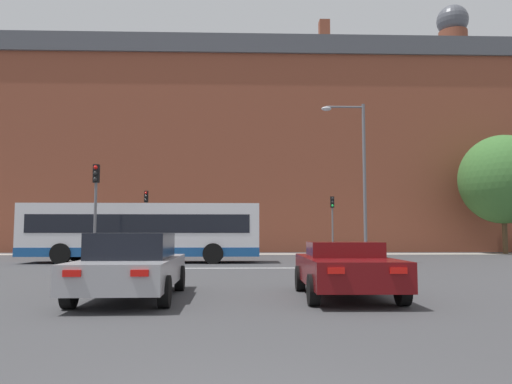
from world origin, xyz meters
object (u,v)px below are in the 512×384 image
(traffic_light_far_left, at_px, (146,212))
(car_roadster_right, at_px, (345,269))
(car_saloon_left, at_px, (132,265))
(traffic_light_far_right, at_px, (332,215))
(street_lamp_junction, at_px, (357,166))
(bus_crossing_lead, at_px, (143,231))
(traffic_light_near_left, at_px, (96,198))
(pedestrian_waiting, at_px, (202,239))

(traffic_light_far_left, bearing_deg, car_roadster_right, -68.95)
(car_saloon_left, height_order, traffic_light_far_right, traffic_light_far_right)
(car_saloon_left, bearing_deg, street_lamp_junction, 56.48)
(bus_crossing_lead, height_order, traffic_light_near_left, traffic_light_near_left)
(car_roadster_right, xyz_separation_m, bus_crossing_lead, (-7.37, 14.03, 0.92))
(car_saloon_left, xyz_separation_m, traffic_light_far_left, (-4.12, 23.35, 2.22))
(car_roadster_right, xyz_separation_m, traffic_light_near_left, (-8.73, 10.38, 2.34))
(street_lamp_junction, bearing_deg, traffic_light_near_left, -167.63)
(car_roadster_right, bearing_deg, street_lamp_junction, 76.30)
(traffic_light_far_left, xyz_separation_m, street_lamp_junction, (12.40, -10.26, 1.86))
(car_roadster_right, bearing_deg, pedestrian_waiting, 102.90)
(traffic_light_near_left, bearing_deg, street_lamp_junction, 12.37)
(car_saloon_left, relative_size, street_lamp_junction, 0.62)
(car_saloon_left, distance_m, street_lamp_junction, 16.01)
(traffic_light_far_right, relative_size, pedestrian_waiting, 2.28)
(car_roadster_right, distance_m, traffic_light_near_left, 13.76)
(traffic_light_far_right, relative_size, street_lamp_junction, 0.52)
(car_saloon_left, bearing_deg, bus_crossing_lead, 98.96)
(car_saloon_left, height_order, street_lamp_junction, street_lamp_junction)
(traffic_light_far_left, height_order, traffic_light_near_left, traffic_light_near_left)
(car_saloon_left, relative_size, bus_crossing_lead, 0.42)
(car_roadster_right, distance_m, traffic_light_far_right, 24.34)
(traffic_light_far_left, bearing_deg, car_saloon_left, -79.99)
(car_roadster_right, height_order, street_lamp_junction, street_lamp_junction)
(car_roadster_right, height_order, bus_crossing_lead, bus_crossing_lead)
(traffic_light_far_right, height_order, pedestrian_waiting, traffic_light_far_right)
(street_lamp_junction, bearing_deg, pedestrian_waiting, 126.30)
(bus_crossing_lead, bearing_deg, traffic_light_near_left, -20.34)
(traffic_light_far_left, bearing_deg, pedestrian_waiting, 21.73)
(bus_crossing_lead, distance_m, traffic_light_far_right, 15.22)
(bus_crossing_lead, relative_size, street_lamp_junction, 1.48)
(traffic_light_near_left, bearing_deg, bus_crossing_lead, 69.66)
(traffic_light_far_right, bearing_deg, car_saloon_left, -110.63)
(car_saloon_left, xyz_separation_m, street_lamp_junction, (8.28, 13.09, 4.08))
(traffic_light_far_right, bearing_deg, traffic_light_far_left, -177.44)
(car_saloon_left, distance_m, pedestrian_waiting, 24.85)
(traffic_light_far_right, xyz_separation_m, traffic_light_near_left, (-12.89, -13.52, 0.23))
(car_roadster_right, relative_size, street_lamp_junction, 0.54)
(bus_crossing_lead, height_order, traffic_light_far_left, traffic_light_far_left)
(car_saloon_left, height_order, pedestrian_waiting, pedestrian_waiting)
(car_roadster_right, distance_m, street_lamp_junction, 14.11)
(traffic_light_near_left, height_order, street_lamp_junction, street_lamp_junction)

